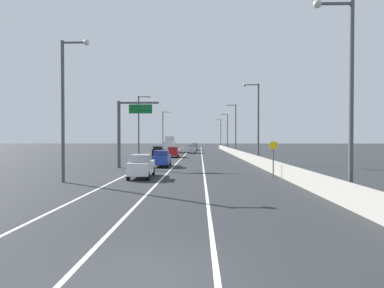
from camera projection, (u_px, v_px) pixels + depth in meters
ground_plane at (195, 153)px, 70.97m from camera, size 320.00×320.00×0.00m
lane_stripe_left at (168, 155)px, 62.11m from camera, size 0.16×130.00×0.00m
lane_stripe_center at (185, 155)px, 62.02m from camera, size 0.16×130.00×0.00m
lane_stripe_right at (202, 155)px, 61.93m from camera, size 0.16×130.00×0.00m
jersey_barrier_right at (246, 156)px, 46.76m from camera, size 0.60×120.00×1.10m
overhead_sign_gantry at (125, 126)px, 33.92m from camera, size 4.68×0.36×7.50m
speed_advisory_sign at (273, 156)px, 25.42m from camera, size 0.60×0.11×3.00m
lamp_post_right_near at (347, 86)px, 16.00m from camera, size 2.14×0.44×10.59m
lamp_post_right_second at (256, 118)px, 39.79m from camera, size 2.14×0.44×10.59m
lamp_post_right_third at (235, 126)px, 63.57m from camera, size 2.14×0.44×10.59m
lamp_post_right_fourth at (227, 129)px, 87.34m from camera, size 2.14×0.44×10.59m
lamp_post_right_fifth at (220, 132)px, 111.12m from camera, size 2.14×0.44×10.59m
lamp_post_left_near at (66, 101)px, 22.46m from camera, size 2.14×0.44×10.59m
lamp_post_left_mid at (140, 122)px, 51.00m from camera, size 2.14×0.44×10.59m
lamp_post_left_far at (164, 128)px, 79.51m from camera, size 2.14×0.44×10.59m
car_red_0 at (173, 152)px, 54.02m from camera, size 2.02×4.73×1.86m
car_silver_1 at (192, 149)px, 69.83m from camera, size 2.03×4.72×2.04m
car_blue_2 at (162, 159)px, 35.53m from camera, size 1.84×4.30×1.90m
car_black_3 at (158, 151)px, 57.22m from camera, size 1.94×4.05×1.89m
car_gray_4 at (194, 147)px, 86.91m from camera, size 2.05×4.78×2.08m
car_white_5 at (142, 166)px, 25.29m from camera, size 1.93×4.61×1.95m
box_truck at (169, 145)px, 74.34m from camera, size 2.50×9.25×3.95m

